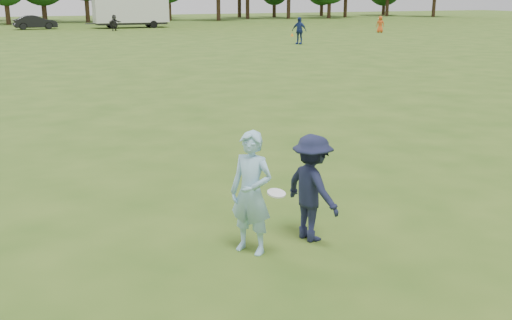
{
  "coord_description": "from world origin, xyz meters",
  "views": [
    {
      "loc": [
        -3.71,
        -8.33,
        3.74
      ],
      "look_at": [
        0.05,
        0.34,
        1.1
      ],
      "focal_mm": 42.0,
      "sensor_mm": 36.0,
      "label": 1
    }
  ],
  "objects_px": {
    "thrower": "(251,193)",
    "field_cone": "(292,35)",
    "car_f": "(35,22)",
    "player_far_c": "(380,24)",
    "cargo_trailer": "(131,11)",
    "player_far_b": "(299,31)",
    "defender": "(312,188)",
    "player_far_d": "(114,23)"
  },
  "relations": [
    {
      "from": "car_f",
      "to": "field_cone",
      "type": "height_order",
      "value": "car_f"
    },
    {
      "from": "thrower",
      "to": "player_far_b",
      "type": "xyz_separation_m",
      "value": [
        18.09,
        33.29,
        0.08
      ]
    },
    {
      "from": "thrower",
      "to": "defender",
      "type": "xyz_separation_m",
      "value": [
        1.05,
        0.06,
        -0.08
      ]
    },
    {
      "from": "thrower",
      "to": "player_far_b",
      "type": "distance_m",
      "value": 37.89
    },
    {
      "from": "player_far_c",
      "to": "player_far_d",
      "type": "relative_size",
      "value": 0.98
    },
    {
      "from": "defender",
      "to": "car_f",
      "type": "bearing_deg",
      "value": -11.86
    },
    {
      "from": "thrower",
      "to": "field_cone",
      "type": "height_order",
      "value": "thrower"
    },
    {
      "from": "player_far_c",
      "to": "field_cone",
      "type": "bearing_deg",
      "value": 36.42
    },
    {
      "from": "car_f",
      "to": "field_cone",
      "type": "xyz_separation_m",
      "value": [
        20.26,
        -20.52,
        -0.58
      ]
    },
    {
      "from": "player_far_b",
      "to": "car_f",
      "type": "bearing_deg",
      "value": 173.9
    },
    {
      "from": "defender",
      "to": "player_far_c",
      "type": "distance_m",
      "value": 52.01
    },
    {
      "from": "defender",
      "to": "field_cone",
      "type": "height_order",
      "value": "defender"
    },
    {
      "from": "defender",
      "to": "cargo_trailer",
      "type": "distance_m",
      "value": 61.03
    },
    {
      "from": "player_far_b",
      "to": "player_far_c",
      "type": "bearing_deg",
      "value": 86.41
    },
    {
      "from": "thrower",
      "to": "field_cone",
      "type": "relative_size",
      "value": 6.15
    },
    {
      "from": "thrower",
      "to": "player_far_b",
      "type": "relative_size",
      "value": 0.92
    },
    {
      "from": "car_f",
      "to": "cargo_trailer",
      "type": "xyz_separation_m",
      "value": [
        9.97,
        -1.38,
        1.05
      ]
    },
    {
      "from": "thrower",
      "to": "player_far_d",
      "type": "relative_size",
      "value": 1.13
    },
    {
      "from": "thrower",
      "to": "field_cone",
      "type": "distance_m",
      "value": 46.37
    },
    {
      "from": "player_far_d",
      "to": "cargo_trailer",
      "type": "relative_size",
      "value": 0.18
    },
    {
      "from": "thrower",
      "to": "field_cone",
      "type": "bearing_deg",
      "value": 115.99
    },
    {
      "from": "player_far_c",
      "to": "defender",
      "type": "bearing_deg",
      "value": 84.44
    },
    {
      "from": "player_far_b",
      "to": "field_cone",
      "type": "height_order",
      "value": "player_far_b"
    },
    {
      "from": "thrower",
      "to": "car_f",
      "type": "height_order",
      "value": "thrower"
    },
    {
      "from": "player_far_d",
      "to": "car_f",
      "type": "bearing_deg",
      "value": 110.74
    },
    {
      "from": "defender",
      "to": "player_far_b",
      "type": "relative_size",
      "value": 0.84
    },
    {
      "from": "defender",
      "to": "player_far_d",
      "type": "relative_size",
      "value": 1.03
    },
    {
      "from": "car_f",
      "to": "cargo_trailer",
      "type": "bearing_deg",
      "value": -102.07
    },
    {
      "from": "defender",
      "to": "player_far_c",
      "type": "xyz_separation_m",
      "value": [
        30.53,
        42.1,
        -0.04
      ]
    },
    {
      "from": "thrower",
      "to": "defender",
      "type": "height_order",
      "value": "thrower"
    },
    {
      "from": "defender",
      "to": "player_far_c",
      "type": "bearing_deg",
      "value": -47.67
    },
    {
      "from": "player_far_c",
      "to": "player_far_d",
      "type": "bearing_deg",
      "value": 0.92
    },
    {
      "from": "player_far_c",
      "to": "field_cone",
      "type": "relative_size",
      "value": 5.33
    },
    {
      "from": "car_f",
      "to": "player_far_c",
      "type": "bearing_deg",
      "value": -126.85
    },
    {
      "from": "field_cone",
      "to": "cargo_trailer",
      "type": "height_order",
      "value": "cargo_trailer"
    },
    {
      "from": "player_far_b",
      "to": "field_cone",
      "type": "relative_size",
      "value": 6.69
    },
    {
      "from": "player_far_d",
      "to": "cargo_trailer",
      "type": "xyz_separation_m",
      "value": [
        2.8,
        4.96,
        0.96
      ]
    },
    {
      "from": "thrower",
      "to": "car_f",
      "type": "distance_m",
      "value": 61.63
    },
    {
      "from": "thrower",
      "to": "defender",
      "type": "relative_size",
      "value": 1.09
    },
    {
      "from": "player_far_c",
      "to": "car_f",
      "type": "relative_size",
      "value": 0.36
    },
    {
      "from": "player_far_d",
      "to": "cargo_trailer",
      "type": "height_order",
      "value": "cargo_trailer"
    },
    {
      "from": "player_far_d",
      "to": "car_f",
      "type": "relative_size",
      "value": 0.37
    }
  ]
}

